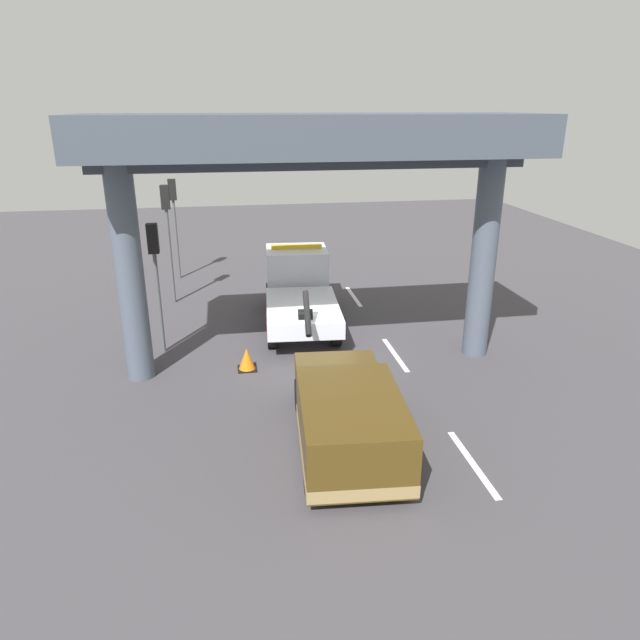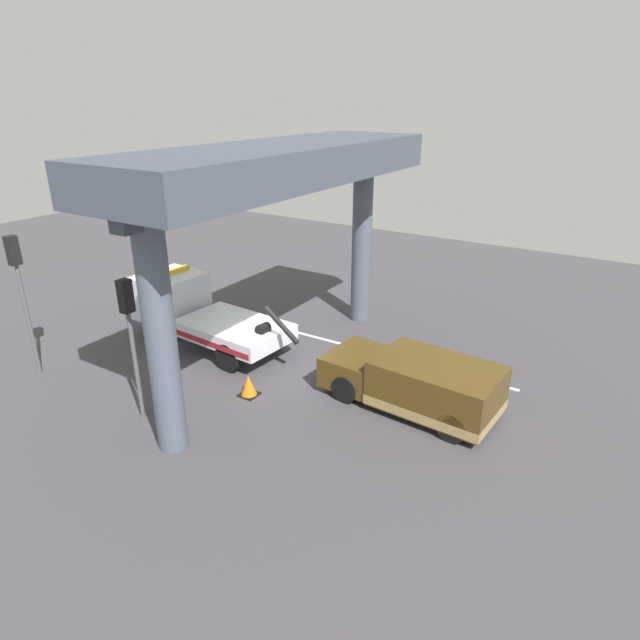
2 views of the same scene
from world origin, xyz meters
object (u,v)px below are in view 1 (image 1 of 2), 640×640
Objects in this scene: traffic_light_far at (167,219)px; traffic_cone_orange at (247,359)px; traffic_light_near at (155,260)px; traffic_light_mid at (174,207)px; towed_van_green at (348,418)px; tow_truck_white at (299,287)px.

traffic_light_far reaches higher than traffic_cone_orange.
traffic_light_mid is (8.50, -0.00, 0.21)m from traffic_light_near.
towed_van_green is at bearing -144.11° from traffic_light_near.
towed_van_green is at bearing -155.76° from traffic_cone_orange.
traffic_light_near is at bearing 35.89° from towed_van_green.
traffic_light_near is 6.17× the size of traffic_cone_orange.
traffic_light_far is at bearing 180.00° from traffic_light_mid.
traffic_light_far is 3.50m from traffic_light_mid.
towed_van_green is 1.15× the size of traffic_light_far.
traffic_light_mid reaches higher than towed_van_green.
traffic_light_far is 7.90m from traffic_cone_orange.
traffic_light_far is 1.04× the size of traffic_light_mid.
towed_van_green is 8.26m from traffic_light_near.
traffic_light_near is 0.89× the size of traffic_light_far.
traffic_light_mid is (6.15, 4.72, 2.04)m from tow_truck_white.
traffic_light_near is at bearing 180.00° from traffic_light_mid.
traffic_light_mid is at bearing 14.02° from traffic_cone_orange.
towed_van_green is 7.96× the size of traffic_cone_orange.
tow_truck_white is 1.65× the size of traffic_light_mid.
tow_truck_white is 10.91× the size of traffic_cone_orange.
tow_truck_white reaches higher than traffic_cone_orange.
towed_van_green is 12.62m from traffic_light_far.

